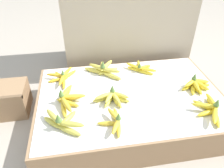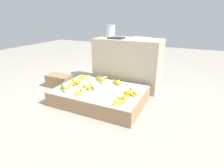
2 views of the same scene
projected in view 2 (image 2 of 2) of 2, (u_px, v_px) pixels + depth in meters
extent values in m
plane|color=#A89E8E|center=(100.00, 102.00, 2.42)|extent=(10.00, 10.00, 0.00)
cube|color=#997551|center=(100.00, 96.00, 2.39)|extent=(1.19, 0.80, 0.19)
cube|color=silver|center=(100.00, 89.00, 2.35)|extent=(1.15, 0.78, 0.00)
cube|color=tan|center=(128.00, 63.00, 2.86)|extent=(1.05, 0.52, 0.78)
cube|color=#997551|center=(59.00, 81.00, 2.90)|extent=(0.40, 0.23, 0.20)
cube|color=brown|center=(54.00, 78.00, 2.78)|extent=(0.40, 0.02, 0.02)
ellipsoid|color=gold|center=(64.00, 90.00, 2.27)|extent=(0.13, 0.11, 0.03)
ellipsoid|color=gold|center=(68.00, 88.00, 2.35)|extent=(0.11, 0.13, 0.03)
ellipsoid|color=gold|center=(62.00, 87.00, 2.37)|extent=(0.12, 0.12, 0.03)
ellipsoid|color=gold|center=(65.00, 88.00, 2.27)|extent=(0.14, 0.07, 0.03)
ellipsoid|color=gold|center=(63.00, 85.00, 2.37)|extent=(0.10, 0.14, 0.03)
cone|color=#5B7F3D|center=(62.00, 84.00, 2.30)|extent=(0.04, 0.04, 0.05)
ellipsoid|color=gold|center=(84.00, 92.00, 2.23)|extent=(0.03, 0.13, 0.03)
ellipsoid|color=gold|center=(78.00, 93.00, 2.21)|extent=(0.13, 0.05, 0.03)
ellipsoid|color=gold|center=(79.00, 95.00, 2.15)|extent=(0.05, 0.13, 0.03)
ellipsoid|color=gold|center=(82.00, 90.00, 2.22)|extent=(0.07, 0.13, 0.03)
ellipsoid|color=gold|center=(78.00, 93.00, 2.15)|extent=(0.08, 0.12, 0.03)
cone|color=#5B7F3D|center=(81.00, 89.00, 2.16)|extent=(0.03, 0.03, 0.04)
ellipsoid|color=yellow|center=(126.00, 100.00, 2.01)|extent=(0.06, 0.15, 0.03)
ellipsoid|color=yellow|center=(122.00, 100.00, 2.02)|extent=(0.11, 0.13, 0.03)
ellipsoid|color=yellow|center=(119.00, 102.00, 1.98)|extent=(0.15, 0.05, 0.03)
ellipsoid|color=yellow|center=(119.00, 104.00, 1.92)|extent=(0.08, 0.15, 0.03)
ellipsoid|color=yellow|center=(125.00, 98.00, 2.00)|extent=(0.04, 0.15, 0.03)
ellipsoid|color=yellow|center=(120.00, 98.00, 1.99)|extent=(0.14, 0.08, 0.03)
ellipsoid|color=yellow|center=(118.00, 101.00, 1.92)|extent=(0.10, 0.14, 0.03)
cone|color=#5B7F3D|center=(123.00, 97.00, 1.94)|extent=(0.03, 0.03, 0.04)
ellipsoid|color=gold|center=(71.00, 85.00, 2.44)|extent=(0.05, 0.16, 0.03)
ellipsoid|color=gold|center=(74.00, 84.00, 2.47)|extent=(0.15, 0.11, 0.03)
ellipsoid|color=gold|center=(77.00, 84.00, 2.49)|extent=(0.16, 0.07, 0.03)
ellipsoid|color=gold|center=(77.00, 82.00, 2.54)|extent=(0.08, 0.16, 0.03)
ellipsoid|color=gold|center=(71.00, 83.00, 2.43)|extent=(0.09, 0.16, 0.03)
ellipsoid|color=gold|center=(76.00, 82.00, 2.46)|extent=(0.16, 0.03, 0.03)
ellipsoid|color=gold|center=(76.00, 81.00, 2.52)|extent=(0.10, 0.15, 0.03)
cone|color=#5B7F3D|center=(73.00, 79.00, 2.48)|extent=(0.03, 0.03, 0.05)
ellipsoid|color=#DBCC4C|center=(87.00, 87.00, 2.39)|extent=(0.12, 0.05, 0.03)
ellipsoid|color=#DBCC4C|center=(88.00, 88.00, 2.35)|extent=(0.09, 0.12, 0.03)
ellipsoid|color=#DBCC4C|center=(90.00, 89.00, 2.32)|extent=(0.06, 0.12, 0.03)
ellipsoid|color=#DBCC4C|center=(93.00, 89.00, 2.33)|extent=(0.11, 0.09, 0.03)
ellipsoid|color=#DBCC4C|center=(87.00, 85.00, 2.37)|extent=(0.12, 0.07, 0.03)
ellipsoid|color=#DBCC4C|center=(88.00, 86.00, 2.35)|extent=(0.09, 0.12, 0.03)
ellipsoid|color=#DBCC4C|center=(90.00, 87.00, 2.32)|extent=(0.05, 0.12, 0.03)
ellipsoid|color=#DBCC4C|center=(93.00, 87.00, 2.33)|extent=(0.11, 0.09, 0.03)
cone|color=#5B7F3D|center=(91.00, 83.00, 2.36)|extent=(0.03, 0.03, 0.04)
ellipsoid|color=yellow|center=(127.00, 93.00, 2.19)|extent=(0.12, 0.08, 0.03)
ellipsoid|color=yellow|center=(127.00, 95.00, 2.15)|extent=(0.07, 0.12, 0.03)
ellipsoid|color=yellow|center=(129.00, 95.00, 2.14)|extent=(0.04, 0.12, 0.03)
ellipsoid|color=yellow|center=(132.00, 95.00, 2.15)|extent=(0.11, 0.10, 0.03)
ellipsoid|color=yellow|center=(134.00, 94.00, 2.16)|extent=(0.12, 0.05, 0.03)
ellipsoid|color=yellow|center=(128.00, 91.00, 2.18)|extent=(0.12, 0.08, 0.03)
ellipsoid|color=yellow|center=(129.00, 92.00, 2.15)|extent=(0.05, 0.12, 0.03)
ellipsoid|color=yellow|center=(131.00, 93.00, 2.14)|extent=(0.08, 0.12, 0.03)
ellipsoid|color=yellow|center=(133.00, 92.00, 2.15)|extent=(0.12, 0.06, 0.03)
cone|color=#5B7F3D|center=(131.00, 89.00, 2.16)|extent=(0.03, 0.03, 0.05)
ellipsoid|color=gold|center=(87.00, 78.00, 2.73)|extent=(0.11, 0.12, 0.02)
ellipsoid|color=gold|center=(83.00, 77.00, 2.75)|extent=(0.10, 0.13, 0.02)
ellipsoid|color=gold|center=(81.00, 78.00, 2.72)|extent=(0.14, 0.06, 0.02)
ellipsoid|color=gold|center=(81.00, 80.00, 2.66)|extent=(0.03, 0.14, 0.02)
ellipsoid|color=gold|center=(86.00, 76.00, 2.73)|extent=(0.09, 0.14, 0.02)
ellipsoid|color=gold|center=(81.00, 76.00, 2.73)|extent=(0.14, 0.06, 0.02)
ellipsoid|color=gold|center=(81.00, 78.00, 2.67)|extent=(0.05, 0.14, 0.02)
cone|color=#5B7F3D|center=(83.00, 75.00, 2.69)|extent=(0.03, 0.03, 0.04)
ellipsoid|color=#DBCC4C|center=(101.00, 82.00, 2.55)|extent=(0.14, 0.14, 0.03)
ellipsoid|color=#DBCC4C|center=(102.00, 80.00, 2.61)|extent=(0.17, 0.09, 0.03)
ellipsoid|color=#DBCC4C|center=(102.00, 79.00, 2.68)|extent=(0.04, 0.17, 0.03)
ellipsoid|color=#DBCC4C|center=(98.00, 79.00, 2.67)|extent=(0.16, 0.12, 0.03)
ellipsoid|color=#DBCC4C|center=(101.00, 79.00, 2.57)|extent=(0.16, 0.10, 0.03)
ellipsoid|color=#DBCC4C|center=(103.00, 78.00, 2.63)|extent=(0.12, 0.15, 0.03)
ellipsoid|color=#DBCC4C|center=(99.00, 78.00, 2.64)|extent=(0.14, 0.13, 0.03)
cone|color=#5B7F3D|center=(100.00, 76.00, 2.59)|extent=(0.04, 0.04, 0.05)
ellipsoid|color=yellow|center=(117.00, 85.00, 2.46)|extent=(0.11, 0.08, 0.02)
ellipsoid|color=yellow|center=(120.00, 84.00, 2.50)|extent=(0.11, 0.07, 0.02)
ellipsoid|color=yellow|center=(118.00, 82.00, 2.55)|extent=(0.04, 0.12, 0.02)
ellipsoid|color=yellow|center=(114.00, 83.00, 2.54)|extent=(0.10, 0.10, 0.02)
ellipsoid|color=yellow|center=(119.00, 84.00, 2.44)|extent=(0.11, 0.07, 0.02)
ellipsoid|color=yellow|center=(118.00, 82.00, 2.49)|extent=(0.12, 0.06, 0.02)
ellipsoid|color=yellow|center=(118.00, 81.00, 2.54)|extent=(0.04, 0.12, 0.02)
ellipsoid|color=yellow|center=(114.00, 81.00, 2.55)|extent=(0.09, 0.10, 0.02)
cone|color=#5B7F3D|center=(116.00, 80.00, 2.48)|extent=(0.03, 0.03, 0.04)
cylinder|color=silver|center=(111.00, 31.00, 2.92)|extent=(0.14, 0.14, 0.17)
cylinder|color=#B7B2A8|center=(111.00, 26.00, 2.88)|extent=(0.15, 0.15, 0.02)
cube|color=white|center=(141.00, 38.00, 2.69)|extent=(0.28, 0.20, 0.02)
cube|color=#232328|center=(116.00, 38.00, 2.72)|extent=(0.23, 0.19, 0.02)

